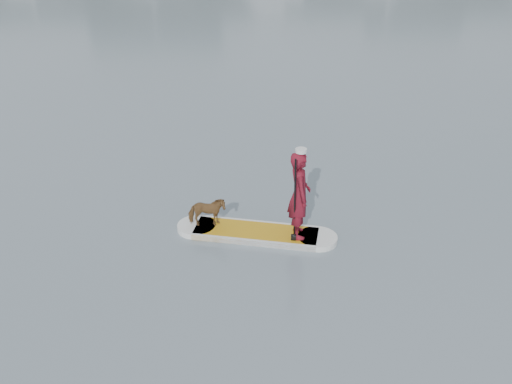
{
  "coord_description": "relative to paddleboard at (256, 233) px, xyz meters",
  "views": [
    {
      "loc": [
        -2.28,
        -9.73,
        6.22
      ],
      "look_at": [
        -1.82,
        0.08,
        1.0
      ],
      "focal_mm": 40.0,
      "sensor_mm": 36.0,
      "label": 1
    }
  ],
  "objects": [
    {
      "name": "ground",
      "position": [
        1.82,
        -0.08,
        -0.06
      ],
      "size": [
        140.0,
        140.0,
        0.0
      ],
      "primitive_type": "plane",
      "color": "slate",
      "rests_on": "ground"
    },
    {
      "name": "paddleboard",
      "position": [
        0.0,
        0.0,
        0.0
      ],
      "size": [
        3.23,
        1.37,
        0.12
      ],
      "rotation": [
        0.0,
        0.0,
        -0.23
      ],
      "color": "#C78B12",
      "rests_on": "ground"
    },
    {
      "name": "paddle",
      "position": [
        0.72,
        -0.41,
        0.74
      ],
      "size": [
        0.1,
        0.3,
        2.0
      ],
      "rotation": [
        0.0,
        0.0,
        -0.23
      ],
      "color": "black",
      "rests_on": "ground"
    },
    {
      "name": "dog",
      "position": [
        -0.99,
        0.23,
        0.38
      ],
      "size": [
        0.77,
        0.37,
        0.64
      ],
      "primitive_type": "imported",
      "rotation": [
        0.0,
        0.0,
        1.61
      ],
      "color": "#55331D",
      "rests_on": "paddleboard"
    },
    {
      "name": "white_cap",
      "position": [
        0.83,
        -0.19,
        1.89
      ],
      "size": [
        0.22,
        0.22,
        0.07
      ],
      "primitive_type": "cylinder",
      "color": "silver",
      "rests_on": "paddler"
    },
    {
      "name": "paddler",
      "position": [
        0.83,
        -0.19,
        0.96
      ],
      "size": [
        0.46,
        0.68,
        1.8
      ],
      "primitive_type": "imported",
      "rotation": [
        0.0,
        0.0,
        1.62
      ],
      "color": "maroon",
      "rests_on": "paddleboard"
    }
  ]
}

